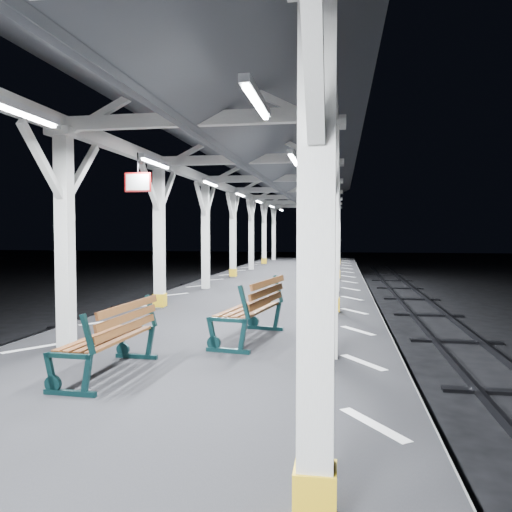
# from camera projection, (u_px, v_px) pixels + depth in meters

# --- Properties ---
(ground) EXTENTS (120.00, 120.00, 0.00)m
(ground) POSITION_uv_depth(u_px,v_px,m) (224.00, 379.00, 9.34)
(ground) COLOR black
(ground) RESTS_ON ground
(platform) EXTENTS (6.00, 50.00, 1.00)m
(platform) POSITION_uv_depth(u_px,v_px,m) (224.00, 353.00, 9.32)
(platform) COLOR black
(platform) RESTS_ON ground
(hazard_stripes_left) EXTENTS (1.00, 48.00, 0.01)m
(hazard_stripes_left) POSITION_uv_depth(u_px,v_px,m) (101.00, 322.00, 9.70)
(hazard_stripes_left) COLOR silver
(hazard_stripes_left) RESTS_ON platform
(hazard_stripes_right) EXTENTS (1.00, 48.00, 0.01)m
(hazard_stripes_right) POSITION_uv_depth(u_px,v_px,m) (358.00, 331.00, 8.88)
(hazard_stripes_right) COLOR silver
(hazard_stripes_right) RESTS_ON platform
(track_right) EXTENTS (2.20, 60.00, 0.16)m
(track_right) POSITION_uv_depth(u_px,v_px,m) (509.00, 389.00, 8.50)
(track_right) COLOR #2D2D33
(track_right) RESTS_ON ground
(canopy) EXTENTS (5.40, 49.00, 4.65)m
(canopy) POSITION_uv_depth(u_px,v_px,m) (223.00, 134.00, 9.10)
(canopy) COLOR silver
(canopy) RESTS_ON platform
(bench_near) EXTENTS (0.70, 1.70, 0.91)m
(bench_near) POSITION_uv_depth(u_px,v_px,m) (114.00, 336.00, 6.10)
(bench_near) COLOR #0E2C2E
(bench_near) RESTS_ON platform
(bench_mid) EXTENTS (0.97, 1.95, 1.01)m
(bench_mid) POSITION_uv_depth(u_px,v_px,m) (255.00, 308.00, 8.05)
(bench_mid) COLOR #0E2C2E
(bench_mid) RESTS_ON platform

